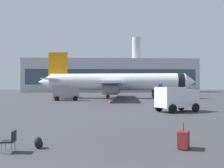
# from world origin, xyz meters

# --- Properties ---
(airplane_at_gate) EXTENTS (35.77, 32.32, 10.50)m
(airplane_at_gate) POSITION_xyz_m (2.79, 48.67, 3.66)
(airplane_at_gate) COLOR white
(airplane_at_gate) RESTS_ON ground
(service_truck) EXTENTS (5.12, 3.26, 2.90)m
(service_truck) POSITION_xyz_m (-7.10, 40.49, 1.61)
(service_truck) COLOR gray
(service_truck) RESTS_ON ground
(fuel_truck) EXTENTS (6.13, 5.71, 3.20)m
(fuel_truck) POSITION_xyz_m (13.72, 48.40, 1.77)
(fuel_truck) COLOR navy
(fuel_truck) RESTS_ON ground
(cargo_van) EXTENTS (4.83, 3.78, 2.60)m
(cargo_van) POSITION_xyz_m (7.62, 20.28, 1.45)
(cargo_van) COLOR white
(cargo_van) RESTS_ON ground
(safety_cone_near) EXTENTS (0.44, 0.44, 0.68)m
(safety_cone_near) POSITION_xyz_m (-6.43, 54.90, 0.33)
(safety_cone_near) COLOR #F2590C
(safety_cone_near) RESTS_ON ground
(safety_cone_mid) EXTENTS (0.44, 0.44, 0.73)m
(safety_cone_mid) POSITION_xyz_m (0.93, 32.42, 0.36)
(safety_cone_mid) COLOR #F2590C
(safety_cone_mid) RESTS_ON ground
(safety_cone_far) EXTENTS (0.44, 0.44, 0.64)m
(safety_cone_far) POSITION_xyz_m (-9.48, 40.08, 0.31)
(safety_cone_far) COLOR #F2590C
(safety_cone_far) RESTS_ON ground
(rolling_suitcase) EXTENTS (0.67, 0.75, 1.10)m
(rolling_suitcase) POSITION_xyz_m (3.34, 5.96, 0.39)
(rolling_suitcase) COLOR maroon
(rolling_suitcase) RESTS_ON ground
(traveller_backpack) EXTENTS (0.36, 0.40, 0.48)m
(traveller_backpack) POSITION_xyz_m (-2.79, 6.28, 0.23)
(traveller_backpack) COLOR black
(traveller_backpack) RESTS_ON ground
(gate_chair) EXTENTS (0.50, 0.50, 0.86)m
(gate_chair) POSITION_xyz_m (-3.74, 5.69, 0.50)
(gate_chair) COLOR black
(gate_chair) RESTS_ON ground
(terminal_building) EXTENTS (84.07, 22.05, 28.09)m
(terminal_building) POSITION_xyz_m (3.91, 116.15, 8.15)
(terminal_building) COLOR #B2B2B7
(terminal_building) RESTS_ON ground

